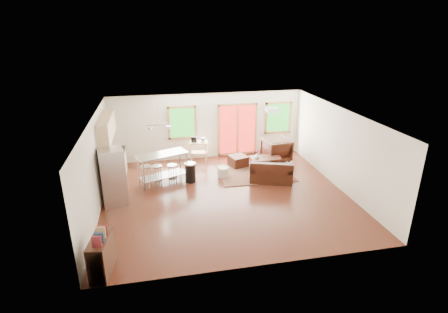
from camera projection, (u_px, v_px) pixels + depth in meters
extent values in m
cube|color=#3B190F|center=(226.00, 196.00, 10.99)|extent=(7.50, 7.00, 0.02)
cube|color=white|center=(226.00, 114.00, 10.07)|extent=(7.50, 7.00, 0.02)
cube|color=silver|center=(208.00, 126.00, 13.75)|extent=(7.50, 0.02, 2.60)
cube|color=silver|center=(95.00, 166.00, 9.82)|extent=(0.02, 7.00, 2.60)
cube|color=silver|center=(340.00, 149.00, 11.24)|extent=(0.02, 7.00, 2.60)
cube|color=silver|center=(261.00, 215.00, 7.31)|extent=(7.50, 0.02, 2.60)
cube|color=#1C5E1A|center=(182.00, 123.00, 13.44)|extent=(0.94, 0.02, 1.14)
cube|color=#A87042|center=(181.00, 107.00, 13.23)|extent=(1.10, 0.05, 0.08)
cube|color=#A87042|center=(183.00, 138.00, 13.66)|extent=(1.10, 0.05, 0.08)
cube|color=#A87042|center=(169.00, 123.00, 13.34)|extent=(0.08, 0.05, 1.30)
cube|color=#A87042|center=(195.00, 122.00, 13.54)|extent=(0.08, 0.05, 1.30)
cube|color=red|center=(237.00, 129.00, 14.00)|extent=(1.44, 0.02, 1.94)
cube|color=#A87042|center=(238.00, 105.00, 13.64)|extent=(1.60, 0.05, 0.08)
cube|color=#A87042|center=(237.00, 153.00, 14.35)|extent=(1.60, 0.05, 0.08)
cube|color=#A87042|center=(219.00, 131.00, 13.85)|extent=(0.08, 0.05, 2.10)
cube|color=#A87042|center=(256.00, 128.00, 14.14)|extent=(0.08, 0.05, 2.10)
cube|color=#A87042|center=(237.00, 129.00, 14.00)|extent=(0.08, 0.05, 1.94)
cube|color=#1C5E1A|center=(278.00, 118.00, 14.17)|extent=(0.94, 0.02, 1.14)
cube|color=#A87042|center=(279.00, 103.00, 13.96)|extent=(1.10, 0.05, 0.08)
cube|color=#A87042|center=(277.00, 132.00, 14.39)|extent=(1.10, 0.05, 0.08)
cube|color=#A87042|center=(266.00, 118.00, 14.08)|extent=(0.08, 0.05, 1.30)
cube|color=#A87042|center=(290.00, 117.00, 14.27)|extent=(0.08, 0.05, 1.30)
cube|color=#4D5B37|center=(255.00, 173.00, 12.64)|extent=(2.63, 2.05, 0.03)
cube|color=black|center=(271.00, 175.00, 11.96)|extent=(1.61, 1.23, 0.40)
cube|color=black|center=(272.00, 168.00, 11.54)|extent=(1.41, 0.64, 0.36)
cube|color=black|center=(253.00, 167.00, 11.94)|extent=(0.44, 0.83, 0.15)
cube|color=black|center=(290.00, 169.00, 11.79)|extent=(0.44, 0.83, 0.15)
cube|color=black|center=(262.00, 167.00, 11.95)|extent=(0.73, 0.69, 0.11)
cube|color=black|center=(281.00, 168.00, 11.88)|extent=(0.73, 0.69, 0.11)
cube|color=#3B2216|center=(265.00, 158.00, 12.94)|extent=(1.09, 0.66, 0.04)
cube|color=#3B2216|center=(255.00, 167.00, 12.71)|extent=(0.07, 0.07, 0.39)
cube|color=#3B2216|center=(278.00, 165.00, 12.89)|extent=(0.07, 0.07, 0.39)
cube|color=#3B2216|center=(251.00, 162.00, 13.14)|extent=(0.07, 0.07, 0.39)
cube|color=#3B2216|center=(274.00, 160.00, 13.32)|extent=(0.07, 0.07, 0.39)
imported|color=black|center=(276.00, 149.00, 13.63)|extent=(1.08, 1.03, 0.99)
cube|color=black|center=(238.00, 161.00, 13.20)|extent=(0.76, 0.76, 0.41)
cylinder|color=beige|center=(223.00, 172.00, 12.30)|extent=(0.52, 0.52, 0.35)
imported|color=silver|center=(257.00, 156.00, 12.82)|extent=(0.23, 0.24, 0.20)
sphere|color=#B21E36|center=(258.00, 152.00, 12.79)|extent=(0.09, 0.09, 0.08)
sphere|color=#B21E36|center=(257.00, 152.00, 12.72)|extent=(0.09, 0.09, 0.08)
sphere|color=#B21E36|center=(257.00, 151.00, 12.78)|extent=(0.09, 0.09, 0.08)
imported|color=maroon|center=(275.00, 154.00, 12.98)|extent=(0.21, 0.03, 0.28)
cube|color=#D4AF80|center=(115.00, 170.00, 11.74)|extent=(0.60, 2.20, 0.90)
cube|color=black|center=(114.00, 157.00, 11.57)|extent=(0.64, 2.24, 0.04)
cube|color=#D4AF80|center=(106.00, 127.00, 11.18)|extent=(0.36, 2.20, 0.70)
cylinder|color=#B7BABC|center=(112.00, 159.00, 11.07)|extent=(0.12, 0.12, 0.18)
cube|color=black|center=(114.00, 150.00, 11.90)|extent=(0.22, 0.18, 0.20)
cube|color=#B7BABC|center=(113.00, 177.00, 10.23)|extent=(0.81, 0.79, 1.72)
cube|color=gray|center=(125.00, 175.00, 10.35)|extent=(0.14, 0.62, 1.68)
cylinder|color=gray|center=(126.00, 173.00, 10.12)|extent=(0.03, 0.03, 1.15)
cylinder|color=gray|center=(124.00, 168.00, 10.49)|extent=(0.03, 0.03, 1.15)
cube|color=#B7BABC|center=(162.00, 155.00, 11.48)|extent=(1.79, 1.23, 0.04)
cube|color=gray|center=(164.00, 176.00, 11.75)|extent=(1.66, 1.10, 0.03)
cylinder|color=gray|center=(144.00, 177.00, 11.09)|extent=(0.06, 0.06, 1.01)
cylinder|color=gray|center=(187.00, 167.00, 11.85)|extent=(0.06, 0.06, 1.01)
cylinder|color=gray|center=(139.00, 172.00, 11.49)|extent=(0.06, 0.06, 1.01)
cylinder|color=gray|center=(180.00, 162.00, 12.26)|extent=(0.06, 0.06, 1.01)
imported|color=white|center=(170.00, 152.00, 11.74)|extent=(0.14, 0.11, 0.14)
cylinder|color=#B7BABC|center=(146.00, 167.00, 11.26)|extent=(0.46, 0.46, 0.04)
cylinder|color=gray|center=(150.00, 176.00, 11.47)|extent=(0.03, 0.03, 0.72)
cylinder|color=gray|center=(145.00, 176.00, 11.50)|extent=(0.03, 0.03, 0.72)
cylinder|color=gray|center=(143.00, 179.00, 11.32)|extent=(0.03, 0.03, 0.72)
cylinder|color=gray|center=(148.00, 179.00, 11.29)|extent=(0.03, 0.03, 0.72)
cylinder|color=gray|center=(147.00, 181.00, 11.44)|extent=(0.42, 0.42, 0.02)
cylinder|color=#B7BABC|center=(157.00, 166.00, 11.40)|extent=(0.45, 0.45, 0.04)
cylinder|color=gray|center=(159.00, 175.00, 11.65)|extent=(0.03, 0.03, 0.68)
cylinder|color=gray|center=(154.00, 176.00, 11.55)|extent=(0.03, 0.03, 0.68)
cylinder|color=gray|center=(156.00, 178.00, 11.41)|extent=(0.03, 0.03, 0.68)
cylinder|color=gray|center=(161.00, 177.00, 11.51)|extent=(0.03, 0.03, 0.68)
cylinder|color=gray|center=(158.00, 180.00, 11.57)|extent=(0.41, 0.41, 0.01)
cylinder|color=#B7BABC|center=(172.00, 165.00, 11.54)|extent=(0.43, 0.43, 0.04)
cylinder|color=gray|center=(174.00, 174.00, 11.78)|extent=(0.03, 0.03, 0.65)
cylinder|color=gray|center=(169.00, 175.00, 11.69)|extent=(0.03, 0.03, 0.65)
cylinder|color=gray|center=(171.00, 177.00, 11.55)|extent=(0.03, 0.03, 0.65)
cylinder|color=gray|center=(176.00, 175.00, 11.65)|extent=(0.03, 0.03, 0.65)
cylinder|color=gray|center=(173.00, 178.00, 11.71)|extent=(0.39, 0.39, 0.01)
cylinder|color=black|center=(190.00, 173.00, 11.85)|extent=(0.47, 0.47, 0.64)
cylinder|color=#B7BABC|center=(190.00, 164.00, 11.73)|extent=(0.48, 0.48, 0.05)
cube|color=#D4AF80|center=(199.00, 142.00, 13.44)|extent=(0.75, 0.59, 0.04)
cube|color=#D4AF80|center=(199.00, 152.00, 13.59)|extent=(0.71, 0.55, 0.03)
cube|color=#D4AF80|center=(191.00, 153.00, 13.44)|extent=(0.05, 0.05, 0.80)
cube|color=#D4AF80|center=(206.00, 154.00, 13.41)|extent=(0.05, 0.05, 0.80)
cube|color=#D4AF80|center=(192.00, 150.00, 13.76)|extent=(0.05, 0.05, 0.80)
cube|color=#D4AF80|center=(207.00, 151.00, 13.73)|extent=(0.05, 0.05, 0.80)
cube|color=black|center=(194.00, 139.00, 13.41)|extent=(0.25, 0.24, 0.21)
cylinder|color=#B7BABC|center=(203.00, 140.00, 13.40)|extent=(0.19, 0.19, 0.17)
cube|color=#3B2216|center=(102.00, 255.00, 7.46)|extent=(0.50, 0.98, 0.84)
cube|color=maroon|center=(97.00, 242.00, 6.98)|extent=(0.19, 0.08, 0.25)
cube|color=navy|center=(99.00, 238.00, 7.13)|extent=(0.19, 0.08, 0.23)
cube|color=#A68558|center=(101.00, 233.00, 7.27)|extent=(0.19, 0.08, 0.27)
cube|color=maroon|center=(103.00, 230.00, 7.42)|extent=(0.19, 0.08, 0.21)
cube|color=white|center=(272.00, 110.00, 10.94)|extent=(0.35, 0.35, 0.12)
cylinder|color=gray|center=(159.00, 116.00, 11.19)|extent=(0.02, 0.02, 0.60)
cube|color=gray|center=(159.00, 125.00, 11.30)|extent=(0.80, 0.04, 0.03)
cone|color=#B7BABC|center=(150.00, 129.00, 11.28)|extent=(0.18, 0.18, 0.14)
cone|color=#B7BABC|center=(169.00, 128.00, 11.40)|extent=(0.18, 0.18, 0.14)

